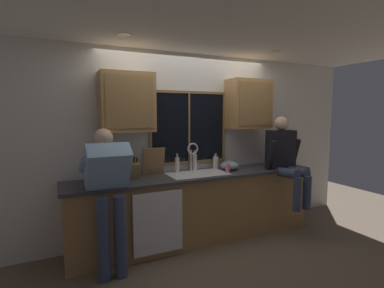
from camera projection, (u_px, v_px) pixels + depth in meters
name	position (u px, v px, depth m)	size (l,w,h in m)	color
back_wall	(187.00, 145.00, 4.16)	(5.76, 0.12, 2.55)	silver
ceiling	(264.00, 17.00, 2.53)	(5.76, 4.40, 0.04)	white
ceiling_downlight_left	(124.00, 34.00, 3.00)	(0.14, 0.14, 0.01)	#FFEAB2
ceiling_downlight_right	(276.00, 52.00, 3.86)	(0.14, 0.14, 0.01)	#FFEAB2
window_glass	(189.00, 128.00, 4.07)	(1.10, 0.02, 0.95)	black
window_frame_top	(189.00, 92.00, 4.01)	(1.17, 0.02, 0.04)	olive
window_frame_bottom	(189.00, 162.00, 4.12)	(1.17, 0.02, 0.04)	olive
window_frame_left	(150.00, 129.00, 3.82)	(0.04, 0.02, 0.95)	olive
window_frame_right	(224.00, 127.00, 4.31)	(0.04, 0.02, 0.95)	olive
window_mullion_center	(189.00, 128.00, 4.06)	(0.02, 0.02, 0.95)	olive
lower_cabinet_run	(197.00, 208.00, 3.94)	(3.36, 0.58, 0.88)	#A07744
countertop	(198.00, 175.00, 3.87)	(3.42, 0.62, 0.04)	#38383D
dishwasher_front	(158.00, 223.00, 3.36)	(0.60, 0.02, 0.74)	white
upper_cabinet_left	(127.00, 102.00, 3.51)	(0.65, 0.36, 0.72)	#B2844C
upper_cabinet_right	(249.00, 104.00, 4.28)	(0.65, 0.36, 0.72)	#B2844C
sink	(198.00, 181.00, 3.89)	(0.80, 0.46, 0.21)	silver
faucet	(193.00, 153.00, 4.01)	(0.18, 0.09, 0.40)	silver
person_standing	(108.00, 186.00, 3.07)	(0.53, 0.69, 1.56)	#384260
person_sitting_on_counter	(285.00, 157.00, 4.15)	(0.54, 0.62, 1.26)	#384260
knife_block	(133.00, 170.00, 3.56)	(0.12, 0.18, 0.32)	olive
cutting_board	(154.00, 161.00, 3.81)	(0.29, 0.02, 0.36)	#997047
mixing_bowl	(230.00, 166.00, 4.14)	(0.26, 0.26, 0.13)	#8C99A8
soap_dispenser	(228.00, 168.00, 3.94)	(0.06, 0.07, 0.17)	pink
bottle_green_glass	(177.00, 165.00, 3.92)	(0.06, 0.06, 0.28)	silver
bottle_tall_clear	(216.00, 162.00, 4.20)	(0.08, 0.08, 0.23)	silver
bottle_amber_small	(195.00, 162.00, 4.09)	(0.06, 0.06, 0.30)	silver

